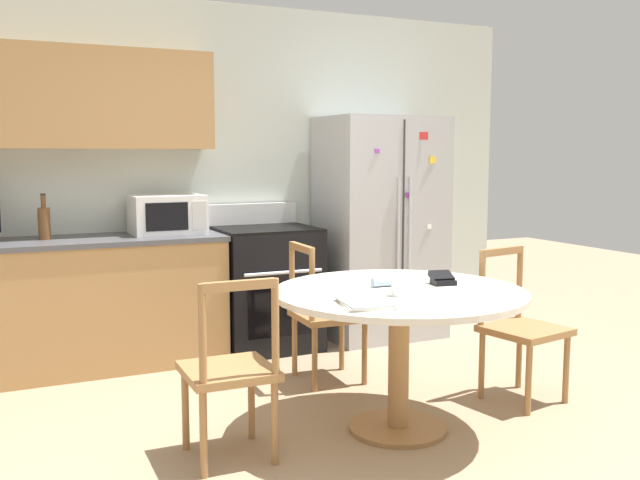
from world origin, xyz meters
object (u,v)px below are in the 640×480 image
at_px(counter_bottle, 44,222).
at_px(wallet, 442,279).
at_px(dining_chair_left, 230,372).
at_px(candle_glass, 399,288).
at_px(microwave, 167,214).
at_px(dining_chair_far, 325,315).
at_px(dining_chair_right, 521,328).
at_px(oven_range, 266,287).
at_px(refrigerator, 380,228).

distance_m(counter_bottle, wallet, 2.66).
xyz_separation_m(dining_chair_left, candle_glass, (0.83, -0.17, 0.37)).
xyz_separation_m(microwave, dining_chair_far, (0.77, -0.98, -0.60)).
height_order(dining_chair_right, candle_glass, dining_chair_right).
xyz_separation_m(oven_range, microwave, (-0.72, 0.06, 0.57)).
bearing_deg(microwave, dining_chair_left, -94.69).
xyz_separation_m(counter_bottle, wallet, (1.88, -1.87, -0.23)).
bearing_deg(wallet, refrigerator, 70.32).
bearing_deg(candle_glass, microwave, 108.37).
distance_m(dining_chair_far, dining_chair_left, 1.28).
relative_size(dining_chair_right, wallet, 6.10).
xyz_separation_m(refrigerator, dining_chair_left, (-1.84, -1.78, -0.44)).
distance_m(microwave, dining_chair_right, 2.53).
bearing_deg(counter_bottle, microwave, -0.02).
distance_m(refrigerator, dining_chair_far, 1.35).
bearing_deg(dining_chair_far, candle_glass, -3.11).
xyz_separation_m(oven_range, candle_glass, (-0.04, -1.97, 0.33)).
distance_m(microwave, dining_chair_left, 1.97).
relative_size(refrigerator, counter_bottle, 5.74).
relative_size(microwave, dining_chair_right, 0.56).
relative_size(oven_range, dining_chair_left, 1.20).
distance_m(refrigerator, oven_range, 1.05).
distance_m(oven_range, candle_glass, 2.00).
xyz_separation_m(dining_chair_far, dining_chair_left, (-0.93, -0.89, 0.00)).
distance_m(dining_chair_right, candle_glass, 1.09).
bearing_deg(refrigerator, dining_chair_right, -90.50).
relative_size(oven_range, microwave, 2.15).
bearing_deg(oven_range, refrigerator, -1.71).
xyz_separation_m(dining_chair_far, candle_glass, (-0.10, -1.06, 0.37)).
relative_size(refrigerator, wallet, 11.87).
relative_size(oven_range, counter_bottle, 3.53).
xyz_separation_m(counter_bottle, dining_chair_right, (2.50, -1.80, -0.58)).
distance_m(refrigerator, counter_bottle, 2.52).
bearing_deg(microwave, dining_chair_far, -51.78).
relative_size(counter_bottle, dining_chair_right, 0.34).
relative_size(oven_range, wallet, 7.30).
bearing_deg(microwave, counter_bottle, 179.98).
xyz_separation_m(microwave, candle_glass, (0.68, -2.04, -0.24)).
xyz_separation_m(oven_range, counter_bottle, (-1.54, 0.06, 0.55)).
bearing_deg(oven_range, candle_glass, -91.26).
bearing_deg(wallet, dining_chair_right, 6.23).
distance_m(refrigerator, dining_chair_right, 1.76).
bearing_deg(dining_chair_far, dining_chair_right, 50.03).
bearing_deg(dining_chair_right, candle_glass, 3.30).
xyz_separation_m(refrigerator, dining_chair_right, (-0.01, -1.70, -0.44)).
distance_m(counter_bottle, candle_glass, 2.54).
height_order(refrigerator, dining_chair_far, refrigerator).
height_order(counter_bottle, candle_glass, counter_bottle).
bearing_deg(microwave, dining_chair_right, -46.99).
height_order(counter_bottle, dining_chair_far, counter_bottle).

